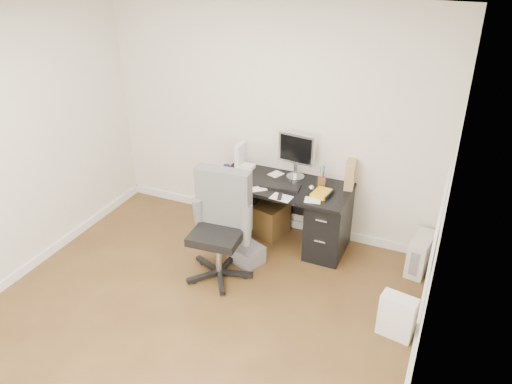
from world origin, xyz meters
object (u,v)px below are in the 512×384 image
at_px(keyboard, 280,186).
at_px(pc_tower, 420,254).
at_px(lcd_monitor, 296,156).
at_px(desk, 282,211).
at_px(office_chair, 217,229).
at_px(wicker_basket, 268,218).

relative_size(keyboard, pc_tower, 1.04).
bearing_deg(pc_tower, lcd_monitor, -176.70).
distance_m(lcd_monitor, pc_tower, 1.70).
height_order(desk, office_chair, office_chair).
bearing_deg(lcd_monitor, office_chair, -105.74).
bearing_deg(lcd_monitor, desk, -103.72).
height_order(pc_tower, wicker_basket, pc_tower).
distance_m(desk, keyboard, 0.37).
relative_size(lcd_monitor, wicker_basket, 1.38).
height_order(keyboard, office_chair, office_chair).
distance_m(pc_tower, wicker_basket, 1.77).
bearing_deg(lcd_monitor, keyboard, -97.87).
relative_size(desk, pc_tower, 3.57).
xyz_separation_m(desk, lcd_monitor, (0.07, 0.20, 0.62)).
xyz_separation_m(keyboard, pc_tower, (1.56, 0.14, -0.55)).
bearing_deg(pc_tower, office_chair, -144.72).
distance_m(keyboard, office_chair, 0.90).
distance_m(lcd_monitor, office_chair, 1.26).
bearing_deg(wicker_basket, office_chair, -98.91).
distance_m(keyboard, wicker_basket, 0.63).
height_order(lcd_monitor, keyboard, lcd_monitor).
bearing_deg(keyboard, desk, 84.99).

